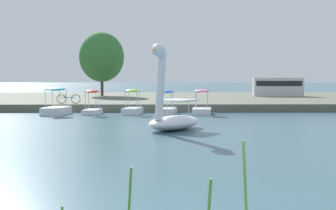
% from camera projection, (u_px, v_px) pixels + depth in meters
% --- Properties ---
extents(shore_bank_far, '(126.49, 25.55, 0.52)m').
position_uv_depth(shore_bank_far, '(163.00, 99.00, 39.46)').
color(shore_bank_far, '#5B6051').
rests_on(shore_bank_far, ground_plane).
extents(swan_boat, '(3.08, 3.35, 3.68)m').
position_uv_depth(swan_boat, '(172.00, 114.00, 17.21)').
color(swan_boat, white).
rests_on(swan_boat, ground_plane).
extents(pedal_boat_pink, '(1.38, 1.99, 1.58)m').
position_uv_depth(pedal_boat_pink, '(202.00, 107.00, 25.02)').
color(pedal_boat_pink, white).
rests_on(pedal_boat_pink, ground_plane).
extents(pedal_boat_blue, '(1.36, 2.16, 1.53)m').
position_uv_depth(pedal_boat_blue, '(167.00, 108.00, 25.08)').
color(pedal_boat_blue, white).
rests_on(pedal_boat_blue, ground_plane).
extents(pedal_boat_lime, '(1.30, 1.96, 1.59)m').
position_uv_depth(pedal_boat_lime, '(132.00, 107.00, 25.24)').
color(pedal_boat_lime, white).
rests_on(pedal_boat_lime, ground_plane).
extents(pedal_boat_red, '(1.06, 1.77, 1.56)m').
position_uv_depth(pedal_boat_red, '(92.00, 107.00, 24.93)').
color(pedal_boat_red, white).
rests_on(pedal_boat_red, ground_plane).
extents(pedal_boat_teal, '(1.48, 2.34, 1.70)m').
position_uv_depth(pedal_boat_teal, '(56.00, 107.00, 24.79)').
color(pedal_boat_teal, white).
rests_on(pedal_boat_teal, ground_plane).
extents(tree_sapling_by_fence, '(6.34, 6.31, 6.58)m').
position_uv_depth(tree_sapling_by_fence, '(102.00, 57.00, 40.86)').
color(tree_sapling_by_fence, '#4C3823').
rests_on(tree_sapling_by_fence, shore_bank_far).
extents(bicycle_parked, '(1.65, 0.08, 0.66)m').
position_uv_depth(bicycle_parked, '(68.00, 99.00, 27.46)').
color(bicycle_parked, black).
rests_on(bicycle_parked, shore_bank_far).
extents(parked_van, '(5.02, 2.47, 1.85)m').
position_uv_depth(parked_van, '(278.00, 86.00, 39.92)').
color(parked_van, silver).
rests_on(parked_van, shore_bank_far).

